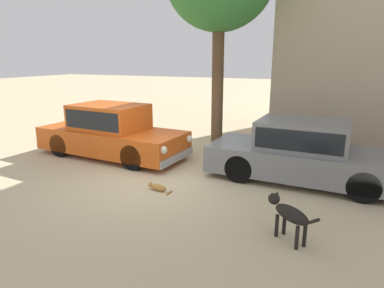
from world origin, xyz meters
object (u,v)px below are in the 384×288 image
Objects in this scene: parked_sedan_nearest at (111,131)px; stray_cat at (158,187)px; parked_sedan_second at (303,151)px; stray_dog_spotted at (288,213)px.

parked_sedan_nearest is 7.86× the size of stray_cat.
stray_dog_spotted is at bearing -85.75° from parked_sedan_second.
parked_sedan_nearest reaches higher than stray_cat.
parked_sedan_second is 7.65× the size of stray_cat.
parked_sedan_nearest is at bearing -28.64° from stray_cat.
stray_cat is at bearing 18.64° from stray_dog_spotted.
parked_sedan_second reaches higher than stray_cat.
parked_sedan_second reaches higher than stray_dog_spotted.
stray_dog_spotted is at bearing 168.34° from stray_cat.
parked_sedan_second is at bearing 5.43° from parked_sedan_nearest.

